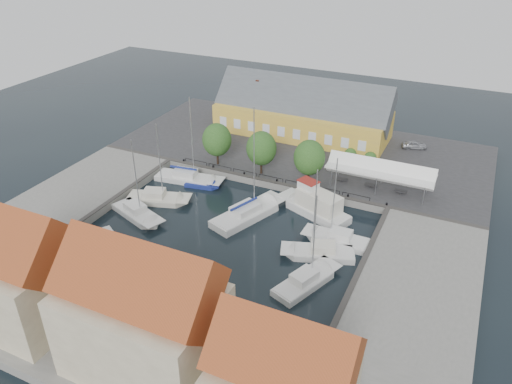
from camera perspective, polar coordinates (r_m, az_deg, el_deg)
ground at (r=60.96m, az=-2.41°, el=-3.73°), size 140.00×140.00×0.00m
north_quay at (r=79.30m, az=5.25°, el=4.81°), size 56.00×26.00×1.00m
west_quay at (r=71.05m, az=-19.15°, el=0.13°), size 12.00×24.00×1.00m
east_quay at (r=54.15m, az=18.01°, el=-9.55°), size 12.00×24.00×1.00m
south_bank at (r=47.20m, az=-14.65°, el=-15.75°), size 56.00×14.00×1.00m
quay_edge_fittings at (r=64.01m, az=-0.46°, el=-0.84°), size 56.00×24.72×0.40m
warehouse at (r=83.29m, az=4.99°, el=8.97°), size 28.56×14.00×9.55m
tent_canopy at (r=67.29m, az=14.02°, el=2.35°), size 14.00×4.00×2.83m
quay_trees at (r=68.87m, az=0.62°, el=5.01°), size 18.20×4.20×6.30m
car_silver at (r=81.79m, az=17.64°, el=5.17°), size 4.08×2.70×1.29m
car_red at (r=77.37m, az=1.21°, el=5.21°), size 1.84×4.04×1.29m
center_sailboat at (r=62.18m, az=-0.94°, el=-2.58°), size 6.77×11.25×14.72m
trawler at (r=62.89m, az=6.80°, el=-1.71°), size 10.48×6.52×5.00m
east_boat_a at (r=58.39m, az=9.26°, el=-5.47°), size 7.89×2.70×11.15m
east_boat_b at (r=55.97m, az=7.28°, el=-7.02°), size 8.53×5.22×11.21m
east_boat_c at (r=51.94m, az=5.73°, el=-10.22°), size 5.42×8.65×10.72m
west_boat_a at (r=71.23m, az=-7.78°, el=1.47°), size 10.23×4.11×13.01m
west_boat_b at (r=66.83m, az=-11.21°, el=-0.85°), size 8.81×5.26×11.50m
west_boat_c at (r=64.10m, az=-13.40°, el=-2.52°), size 8.62×5.33×11.24m
launch_sw at (r=60.27m, az=-16.49°, el=-5.40°), size 5.69×4.50×0.98m
launch_nw at (r=69.71m, az=-6.12°, el=0.76°), size 5.21×2.78×0.88m
townhouses at (r=41.43m, az=-15.39°, el=-13.34°), size 36.30×8.50×12.00m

